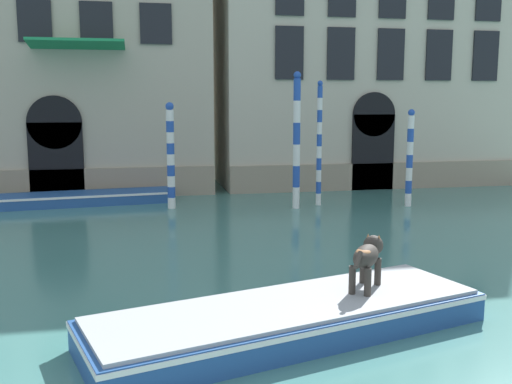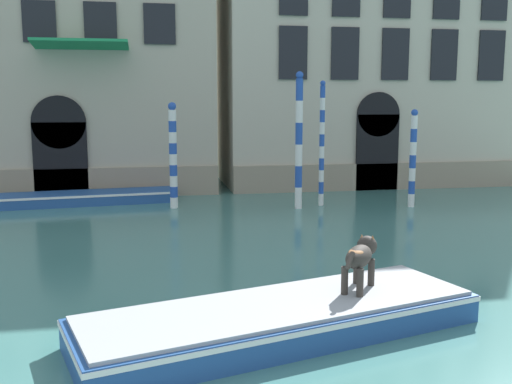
{
  "view_description": "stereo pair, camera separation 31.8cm",
  "coord_description": "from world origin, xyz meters",
  "px_view_note": "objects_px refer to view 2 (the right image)",
  "views": [
    {
      "loc": [
        -0.13,
        -2.65,
        3.78
      ],
      "look_at": [
        3.16,
        13.63,
        1.2
      ],
      "focal_mm": 42.0,
      "sensor_mm": 36.0,
      "label": 1
    },
    {
      "loc": [
        0.18,
        -2.71,
        3.78
      ],
      "look_at": [
        3.16,
        13.63,
        1.2
      ],
      "focal_mm": 42.0,
      "sensor_mm": 36.0,
      "label": 2
    }
  ],
  "objects_px": {
    "mooring_pole_0": "(322,143)",
    "boat_foreground": "(281,318)",
    "mooring_pole_1": "(173,155)",
    "dog_on_deck": "(360,256)",
    "boat_moored_near_palazzo": "(79,198)",
    "mooring_pole_2": "(413,158)",
    "mooring_pole_3": "(299,140)"
  },
  "relations": [
    {
      "from": "mooring_pole_0",
      "to": "mooring_pole_2",
      "type": "xyz_separation_m",
      "value": [
        3.08,
        -0.83,
        -0.49
      ]
    },
    {
      "from": "mooring_pole_0",
      "to": "mooring_pole_3",
      "type": "height_order",
      "value": "mooring_pole_3"
    },
    {
      "from": "mooring_pole_1",
      "to": "mooring_pole_3",
      "type": "xyz_separation_m",
      "value": [
        4.27,
        -0.86,
        0.52
      ]
    },
    {
      "from": "boat_foreground",
      "to": "boat_moored_near_palazzo",
      "type": "bearing_deg",
      "value": 93.15
    },
    {
      "from": "mooring_pole_0",
      "to": "boat_foreground",
      "type": "bearing_deg",
      "value": -109.51
    },
    {
      "from": "boat_foreground",
      "to": "mooring_pole_2",
      "type": "bearing_deg",
      "value": 40.31
    },
    {
      "from": "mooring_pole_2",
      "to": "mooring_pole_0",
      "type": "bearing_deg",
      "value": 164.89
    },
    {
      "from": "boat_foreground",
      "to": "mooring_pole_0",
      "type": "relative_size",
      "value": 1.57
    },
    {
      "from": "mooring_pole_0",
      "to": "mooring_pole_2",
      "type": "height_order",
      "value": "mooring_pole_0"
    },
    {
      "from": "mooring_pole_0",
      "to": "mooring_pole_2",
      "type": "distance_m",
      "value": 3.23
    },
    {
      "from": "dog_on_deck",
      "to": "mooring_pole_0",
      "type": "height_order",
      "value": "mooring_pole_0"
    },
    {
      "from": "boat_moored_near_palazzo",
      "to": "mooring_pole_0",
      "type": "distance_m",
      "value": 9.01
    },
    {
      "from": "boat_moored_near_palazzo",
      "to": "mooring_pole_3",
      "type": "relative_size",
      "value": 1.49
    },
    {
      "from": "boat_foreground",
      "to": "boat_moored_near_palazzo",
      "type": "relative_size",
      "value": 0.99
    },
    {
      "from": "boat_foreground",
      "to": "boat_moored_near_palazzo",
      "type": "distance_m",
      "value": 14.01
    },
    {
      "from": "boat_moored_near_palazzo",
      "to": "mooring_pole_0",
      "type": "xyz_separation_m",
      "value": [
        8.6,
        -1.81,
        2.0
      ]
    },
    {
      "from": "boat_foreground",
      "to": "dog_on_deck",
      "type": "height_order",
      "value": "dog_on_deck"
    },
    {
      "from": "boat_foreground",
      "to": "mooring_pole_2",
      "type": "height_order",
      "value": "mooring_pole_2"
    },
    {
      "from": "dog_on_deck",
      "to": "mooring_pole_1",
      "type": "height_order",
      "value": "mooring_pole_1"
    },
    {
      "from": "boat_moored_near_palazzo",
      "to": "mooring_pole_0",
      "type": "bearing_deg",
      "value": -18.29
    },
    {
      "from": "mooring_pole_0",
      "to": "mooring_pole_3",
      "type": "bearing_deg",
      "value": -155.15
    },
    {
      "from": "mooring_pole_3",
      "to": "dog_on_deck",
      "type": "bearing_deg",
      "value": -98.6
    },
    {
      "from": "boat_moored_near_palazzo",
      "to": "mooring_pole_3",
      "type": "distance_m",
      "value": 8.25
    },
    {
      "from": "mooring_pole_3",
      "to": "boat_foreground",
      "type": "bearing_deg",
      "value": -105.73
    },
    {
      "from": "mooring_pole_2",
      "to": "boat_foreground",
      "type": "bearing_deg",
      "value": -123.92
    },
    {
      "from": "boat_moored_near_palazzo",
      "to": "mooring_pole_0",
      "type": "relative_size",
      "value": 1.59
    },
    {
      "from": "mooring_pole_2",
      "to": "mooring_pole_3",
      "type": "bearing_deg",
      "value": 174.49
    },
    {
      "from": "mooring_pole_0",
      "to": "mooring_pole_1",
      "type": "relative_size",
      "value": 1.2
    },
    {
      "from": "mooring_pole_1",
      "to": "mooring_pole_3",
      "type": "bearing_deg",
      "value": -11.37
    },
    {
      "from": "boat_foreground",
      "to": "dog_on_deck",
      "type": "relative_size",
      "value": 6.24
    },
    {
      "from": "boat_moored_near_palazzo",
      "to": "dog_on_deck",
      "type": "bearing_deg",
      "value": -70.99
    },
    {
      "from": "boat_moored_near_palazzo",
      "to": "mooring_pole_1",
      "type": "height_order",
      "value": "mooring_pole_1"
    }
  ]
}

